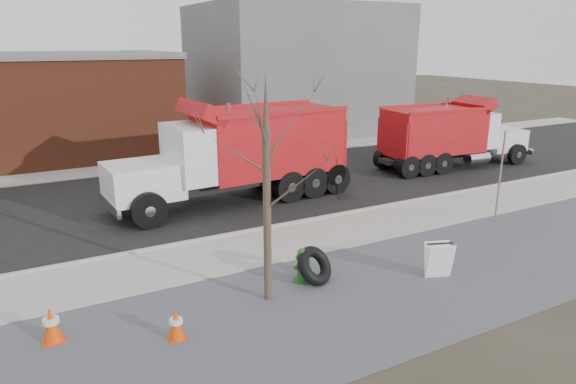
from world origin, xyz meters
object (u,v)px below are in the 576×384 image
truck_tire (315,266)px  stop_sign (502,162)px  dump_truck_red_a (450,133)px  dump_truck_red_b (241,150)px  sandwich_board (439,260)px  fire_hydrant (302,267)px

truck_tire → stop_sign: size_ratio=0.41×
stop_sign → truck_tire: bearing=174.0°
stop_sign → dump_truck_red_a: size_ratio=0.38×
dump_truck_red_a → dump_truck_red_b: 10.72m
sandwich_board → dump_truck_red_b: (-1.69, 8.45, 1.44)m
fire_hydrant → dump_truck_red_b: 7.31m
dump_truck_red_a → fire_hydrant: bearing=-145.2°
truck_tire → fire_hydrant: bearing=145.6°
fire_hydrant → sandwich_board: 3.44m
truck_tire → dump_truck_red_a: (11.90, 7.41, 1.19)m
stop_sign → dump_truck_red_b: size_ratio=0.34×
fire_hydrant → sandwich_board: size_ratio=0.97×
sandwich_board → dump_truck_red_a: size_ratio=0.12×
truck_tire → stop_sign: stop_sign is taller
dump_truck_red_b → sandwich_board: bearing=97.7°
truck_tire → sandwich_board: size_ratio=1.35×
fire_hydrant → truck_tire: (0.25, -0.17, 0.04)m
truck_tire → dump_truck_red_a: size_ratio=0.16×
stop_sign → dump_truck_red_b: (-6.36, 6.26, -0.13)m
fire_hydrant → dump_truck_red_b: size_ratio=0.10×
fire_hydrant → stop_sign: 8.00m
stop_sign → fire_hydrant: bearing=172.5°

